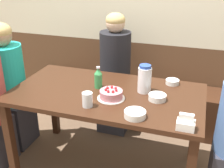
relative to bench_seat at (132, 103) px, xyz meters
name	(u,v)px	position (x,y,z in m)	size (l,w,h in m)	color
ground_plane	(107,167)	(0.00, -0.83, -0.23)	(12.00, 12.00, 0.00)	brown
back_wall	(140,6)	(0.00, 0.22, 1.02)	(4.80, 0.04, 2.50)	brown
bench_seat	(132,103)	(0.00, 0.00, 0.00)	(1.98, 0.38, 0.46)	#381E11
dining_table	(107,102)	(0.00, -0.83, 0.42)	(1.49, 0.81, 0.75)	#381E11
birthday_cake	(111,95)	(0.07, -0.93, 0.55)	(0.21, 0.21, 0.09)	white
water_pitcher	(145,79)	(0.28, -0.73, 0.62)	(0.10, 0.10, 0.22)	white
soju_bottle	(98,78)	(-0.09, -0.78, 0.60)	(0.06, 0.06, 0.18)	#388E4C
napkin_holder	(186,124)	(0.63, -1.17, 0.55)	(0.11, 0.08, 0.11)	white
bowl_soup_white	(157,97)	(0.40, -0.84, 0.54)	(0.13, 0.13, 0.04)	white
bowl_rice_small	(172,82)	(0.47, -0.52, 0.53)	(0.11, 0.11, 0.04)	white
bowl_side_dish	(135,114)	(0.30, -1.13, 0.54)	(0.14, 0.14, 0.04)	white
glass_water_tall	(87,100)	(-0.05, -1.09, 0.57)	(0.07, 0.07, 0.10)	silver
person_pale_blue_shirt	(9,89)	(-1.00, -0.73, 0.35)	(0.34, 0.33, 1.20)	#33333D
person_grey_tee	(115,78)	(-0.14, -0.17, 0.35)	(0.31, 0.34, 1.24)	#33333D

